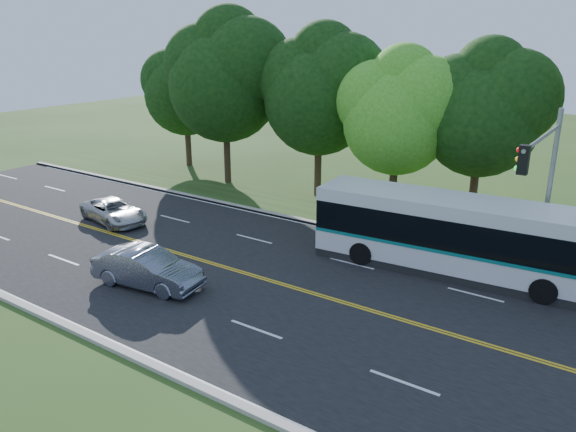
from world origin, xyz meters
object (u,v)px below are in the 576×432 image
Objects in this scene: sedan at (147,268)px; suv at (114,211)px; transit_bus at (461,238)px; traffic_signal at (543,175)px.

sedan is 8.84m from suv.
sedan is at bearing -110.16° from suv.
transit_bus is 2.85× the size of suv.
traffic_signal is 1.58× the size of suv.
suv is at bearing 50.73° from sedan.
transit_bus is at bearing -58.57° from sedan.
transit_bus is at bearing -175.38° from traffic_signal.
traffic_signal is 0.56× the size of transit_bus.
traffic_signal is at bearing 0.35° from transit_bus.
traffic_signal is 21.14m from suv.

